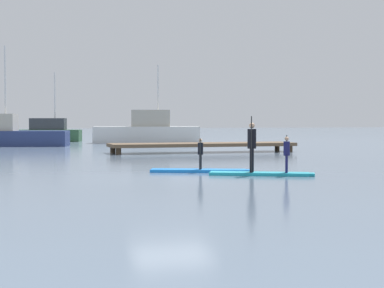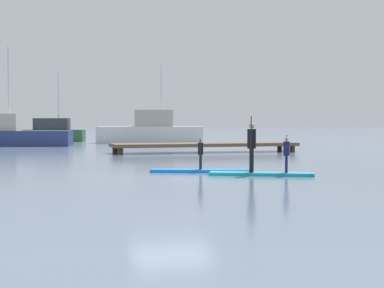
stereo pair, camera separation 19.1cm
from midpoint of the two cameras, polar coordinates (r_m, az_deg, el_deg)
name	(u,v)px [view 2 (the right image)]	position (r m, az deg, el deg)	size (l,w,h in m)	color
ground_plane	(171,177)	(19.75, -1.58, -3.00)	(240.00, 240.00, 0.00)	slate
paddleboard_near	(200,171)	(21.70, 1.00, -2.40)	(3.39, 1.83, 0.10)	blue
paddler_child_solo	(200,152)	(21.64, 1.02, -0.73)	(0.24, 0.36, 1.06)	black
paddleboard_far	(261,174)	(20.54, 6.48, -2.67)	(3.26, 1.99, 0.10)	#1E9EB2
paddler_adult	(252,144)	(20.49, 5.62, 0.02)	(0.37, 0.47, 1.80)	black
paddler_child_front	(286,152)	(20.48, 8.72, -0.75)	(0.27, 0.37, 1.19)	#19194C
fishing_boat_white_large	(151,131)	(49.53, -3.62, 1.17)	(8.46, 3.99, 6.05)	silver
fishing_boat_green_midground	(45,133)	(54.40, -12.95, 0.99)	(7.09, 3.57, 5.72)	#2D5638
motor_boat_small_navy	(13,135)	(45.21, -15.65, 0.79)	(7.87, 4.06, 6.83)	navy
floating_dock	(205,145)	(34.88, 1.33, -0.06)	(10.26, 2.33, 0.52)	brown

